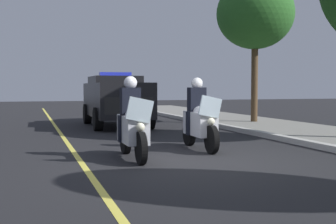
{
  "coord_description": "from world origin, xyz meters",
  "views": [
    {
      "loc": [
        8.17,
        -3.16,
        1.49
      ],
      "look_at": [
        -1.8,
        0.0,
        0.9
      ],
      "focal_mm": 47.43,
      "sensor_mm": 36.0,
      "label": 1
    }
  ],
  "objects": [
    {
      "name": "police_motorcycle_lead_left",
      "position": [
        -0.79,
        -1.1,
        0.7
      ],
      "size": [
        2.14,
        0.56,
        1.72
      ],
      "color": "black",
      "rests_on": "ground"
    },
    {
      "name": "police_suv",
      "position": [
        -8.43,
        0.02,
        1.07
      ],
      "size": [
        4.93,
        2.13,
        2.05
      ],
      "color": "black",
      "rests_on": "ground"
    },
    {
      "name": "tree_far_back",
      "position": [
        -7.84,
        5.57,
        4.4
      ],
      "size": [
        3.09,
        3.09,
        5.74
      ],
      "color": "#4C3823",
      "rests_on": "sidewalk_strip"
    },
    {
      "name": "police_motorcycle_lead_right",
      "position": [
        -1.66,
        0.74,
        0.7
      ],
      "size": [
        2.14,
        0.56,
        1.72
      ],
      "color": "black",
      "rests_on": "ground"
    },
    {
      "name": "ground_plane",
      "position": [
        0.0,
        0.0,
        0.0
      ],
      "size": [
        80.0,
        80.0,
        0.0
      ],
      "primitive_type": "plane",
      "color": "black"
    },
    {
      "name": "lane_stripe_center",
      "position": [
        0.0,
        -2.18,
        0.0
      ],
      "size": [
        48.0,
        0.12,
        0.01
      ],
      "primitive_type": "cube",
      "color": "#E0D14C",
      "rests_on": "ground"
    }
  ]
}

